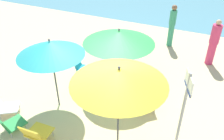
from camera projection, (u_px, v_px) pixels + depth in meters
The scene contains 13 objects.
ground_plane at pixel (96, 110), 6.34m from camera, with size 40.00×40.00×0.00m, color beige.
umbrella_green at pixel (119, 37), 6.53m from camera, with size 2.09×2.09×1.88m.
umbrella_yellow at pixel (119, 76), 4.39m from camera, with size 1.94×1.94×2.11m.
umbrella_teal at pixel (50, 48), 5.58m from camera, with size 1.68×1.68×2.04m.
beach_chair_a at pixel (9, 123), 5.54m from camera, with size 0.62×0.69×0.60m.
beach_chair_b at pixel (145, 99), 6.31m from camera, with size 0.72×0.73×0.56m.
beach_chair_c at pixel (36, 133), 5.22m from camera, with size 0.57×0.60×0.63m.
beach_chair_d at pixel (4, 106), 6.06m from camera, with size 0.75×0.71×0.59m.
beach_chair_e at pixel (82, 67), 7.73m from camera, with size 0.64×0.55×0.54m.
person_a at pixel (214, 43), 8.03m from camera, with size 0.32×0.32×1.67m.
person_b at pixel (172, 25), 9.25m from camera, with size 0.27×0.27×1.71m.
person_d at pixel (110, 53), 8.28m from camera, with size 0.57×0.37×0.86m.
warning_sign at pixel (185, 102), 4.62m from camera, with size 0.21×0.51×2.01m.
Camera 1 is at (2.42, -4.12, 4.34)m, focal length 36.98 mm.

